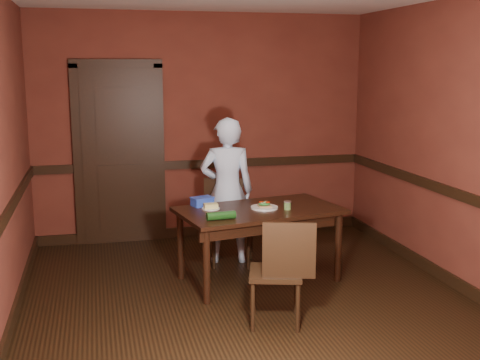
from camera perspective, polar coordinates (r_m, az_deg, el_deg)
name	(u,v)px	position (r m, az deg, el deg)	size (l,w,h in m)	color
floor	(249,303)	(5.46, 0.89, -11.58)	(4.00, 4.50, 0.01)	black
wall_back	(203,127)	(7.28, -3.55, 5.05)	(4.00, 0.02, 2.70)	maroon
wall_front	(365,216)	(3.01, 11.80, -3.39)	(4.00, 0.02, 2.70)	maroon
wall_right	(459,145)	(5.92, 20.03, 3.09)	(0.02, 4.50, 2.70)	maroon
dado_back	(203,164)	(7.32, -3.49, 1.53)	(4.00, 0.03, 0.10)	black
dado_left	(5,218)	(5.07, -21.38, -3.38)	(0.03, 4.50, 0.10)	black
dado_right	(454,193)	(5.99, 19.64, -1.18)	(0.03, 4.50, 0.10)	black
baseboard_back	(204,231)	(7.51, -3.42, -4.81)	(4.00, 0.03, 0.12)	black
baseboard_left	(13,318)	(5.33, -20.75, -12.18)	(0.03, 4.50, 0.12)	black
baseboard_right	(448,278)	(6.21, 19.14, -8.79)	(0.03, 4.50, 0.12)	black
door	(119,151)	(7.17, -11.38, 2.69)	(1.05, 0.07, 2.20)	black
dining_table	(259,244)	(5.90, 1.80, -6.12)	(1.53, 0.86, 0.72)	black
chair_far	(233,223)	(6.34, -0.68, -4.08)	(0.42, 0.42, 0.90)	black
chair_near	(275,271)	(4.92, 3.37, -8.58)	(0.42, 0.42, 0.89)	black
person	(227,191)	(6.35, -1.25, -1.02)	(0.57, 0.37, 1.55)	silver
sandwich_plate	(264,206)	(5.81, 2.32, -2.52)	(0.26, 0.26, 0.07)	silver
sauce_jar	(287,205)	(5.77, 4.52, -2.40)	(0.07, 0.07, 0.08)	#597F3E
cheese_saucer	(211,207)	(5.79, -2.79, -2.56)	(0.17, 0.17, 0.05)	silver
food_tub	(202,201)	(5.92, -3.60, -2.04)	(0.24, 0.20, 0.09)	blue
wrapped_veg	(221,216)	(5.39, -1.81, -3.40)	(0.07, 0.07, 0.26)	#143C12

